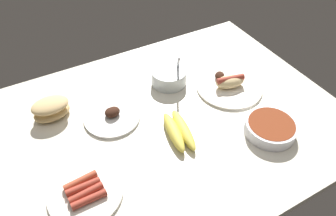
{
  "coord_description": "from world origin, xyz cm",
  "views": [
    {
      "loc": [
        -35.72,
        -65.58,
        78.39
      ],
      "look_at": [
        1.4,
        2.27,
        3.0
      ],
      "focal_mm": 33.49,
      "sensor_mm": 36.0,
      "label": 1
    }
  ],
  "objects_px": {
    "plate_sausages": "(85,192)",
    "plate_hotdog_assembled": "(229,85)",
    "plate_grilled_meat": "(112,116)",
    "bread_stack": "(51,109)",
    "bowl_coleslaw": "(169,76)",
    "bowl_chili": "(271,127)",
    "banana_bunch": "(178,131)"
  },
  "relations": [
    {
      "from": "plate_sausages",
      "to": "plate_hotdog_assembled",
      "type": "height_order",
      "value": "plate_hotdog_assembled"
    },
    {
      "from": "plate_grilled_meat",
      "to": "bread_stack",
      "type": "relative_size",
      "value": 1.47
    },
    {
      "from": "bowl_coleslaw",
      "to": "bread_stack",
      "type": "distance_m",
      "value": 0.44
    },
    {
      "from": "plate_grilled_meat",
      "to": "plate_hotdog_assembled",
      "type": "xyz_separation_m",
      "value": [
        0.45,
        -0.06,
        0.01
      ]
    },
    {
      "from": "bowl_chili",
      "to": "plate_hotdog_assembled",
      "type": "xyz_separation_m",
      "value": [
        0.02,
        0.25,
        -0.01
      ]
    },
    {
      "from": "plate_grilled_meat",
      "to": "bowl_chili",
      "type": "bearing_deg",
      "value": -35.83
    },
    {
      "from": "plate_hotdog_assembled",
      "to": "plate_grilled_meat",
      "type": "bearing_deg",
      "value": 172.01
    },
    {
      "from": "plate_hotdog_assembled",
      "to": "bowl_coleslaw",
      "type": "height_order",
      "value": "bowl_coleslaw"
    },
    {
      "from": "plate_sausages",
      "to": "banana_bunch",
      "type": "relative_size",
      "value": 1.1
    },
    {
      "from": "bread_stack",
      "to": "banana_bunch",
      "type": "relative_size",
      "value": 0.69
    },
    {
      "from": "plate_grilled_meat",
      "to": "bread_stack",
      "type": "xyz_separation_m",
      "value": [
        -0.18,
        0.11,
        0.03
      ]
    },
    {
      "from": "plate_grilled_meat",
      "to": "banana_bunch",
      "type": "bearing_deg",
      "value": -47.04
    },
    {
      "from": "plate_hotdog_assembled",
      "to": "bread_stack",
      "type": "bearing_deg",
      "value": 164.84
    },
    {
      "from": "bowl_chili",
      "to": "plate_hotdog_assembled",
      "type": "distance_m",
      "value": 0.25
    },
    {
      "from": "bread_stack",
      "to": "bowl_coleslaw",
      "type": "bearing_deg",
      "value": -4.17
    },
    {
      "from": "bread_stack",
      "to": "plate_hotdog_assembled",
      "type": "bearing_deg",
      "value": -15.16
    },
    {
      "from": "bowl_chili",
      "to": "bread_stack",
      "type": "distance_m",
      "value": 0.74
    },
    {
      "from": "plate_grilled_meat",
      "to": "bread_stack",
      "type": "height_order",
      "value": "bread_stack"
    },
    {
      "from": "plate_hotdog_assembled",
      "to": "bowl_coleslaw",
      "type": "bearing_deg",
      "value": 143.35
    },
    {
      "from": "plate_grilled_meat",
      "to": "plate_sausages",
      "type": "bearing_deg",
      "value": -125.74
    },
    {
      "from": "plate_sausages",
      "to": "bread_stack",
      "type": "relative_size",
      "value": 1.59
    },
    {
      "from": "bowl_chili",
      "to": "plate_hotdog_assembled",
      "type": "bearing_deg",
      "value": 85.81
    },
    {
      "from": "bowl_chili",
      "to": "plate_hotdog_assembled",
      "type": "height_order",
      "value": "plate_hotdog_assembled"
    },
    {
      "from": "plate_sausages",
      "to": "bowl_chili",
      "type": "xyz_separation_m",
      "value": [
        0.61,
        -0.07,
        0.01
      ]
    },
    {
      "from": "bowl_chili",
      "to": "bowl_coleslaw",
      "type": "bearing_deg",
      "value": 113.36
    },
    {
      "from": "plate_grilled_meat",
      "to": "plate_sausages",
      "type": "distance_m",
      "value": 0.3
    },
    {
      "from": "plate_grilled_meat",
      "to": "bowl_coleslaw",
      "type": "bearing_deg",
      "value": 15.72
    },
    {
      "from": "bread_stack",
      "to": "banana_bunch",
      "type": "xyz_separation_m",
      "value": [
        0.34,
        -0.28,
        -0.02
      ]
    },
    {
      "from": "plate_sausages",
      "to": "bread_stack",
      "type": "height_order",
      "value": "bread_stack"
    },
    {
      "from": "plate_grilled_meat",
      "to": "bowl_coleslaw",
      "type": "relative_size",
      "value": 1.28
    },
    {
      "from": "plate_sausages",
      "to": "banana_bunch",
      "type": "height_order",
      "value": "banana_bunch"
    },
    {
      "from": "plate_sausages",
      "to": "bread_stack",
      "type": "distance_m",
      "value": 0.35
    }
  ]
}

